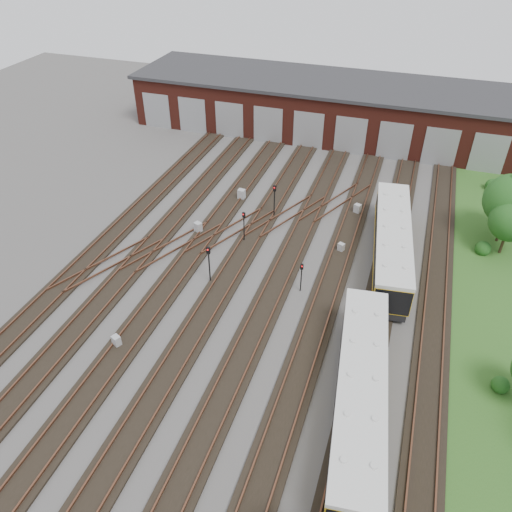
% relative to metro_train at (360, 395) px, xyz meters
% --- Properties ---
extents(ground, '(120.00, 120.00, 0.00)m').
position_rel_metro_train_xyz_m(ground, '(-10.00, 2.07, -1.93)').
color(ground, '#464341').
rests_on(ground, ground).
extents(track_network, '(30.40, 70.00, 0.33)m').
position_rel_metro_train_xyz_m(track_network, '(-10.17, 2.66, -1.82)').
color(track_network, black).
rests_on(track_network, ground).
extents(maintenance_shed, '(51.00, 12.50, 6.35)m').
position_rel_metro_train_xyz_m(maintenance_shed, '(-10.01, 42.04, 1.27)').
color(maintenance_shed, '#521C14').
rests_on(maintenance_shed, ground).
extents(grass_verge, '(8.00, 55.00, 0.05)m').
position_rel_metro_train_xyz_m(grass_verge, '(9.00, 12.07, -1.90)').
color(grass_verge, '#27511B').
rests_on(grass_verge, ground).
extents(metro_train, '(4.45, 47.33, 3.12)m').
position_rel_metro_train_xyz_m(metro_train, '(0.00, 0.00, 0.00)').
color(metro_train, black).
rests_on(metro_train, ground).
extents(signal_mast_0, '(0.27, 0.25, 3.00)m').
position_rel_metro_train_xyz_m(signal_mast_0, '(-12.49, 14.97, -0.00)').
color(signal_mast_0, black).
rests_on(signal_mast_0, ground).
extents(signal_mast_1, '(0.28, 0.27, 3.41)m').
position_rel_metro_train_xyz_m(signal_mast_1, '(-13.12, 8.75, 0.26)').
color(signal_mast_1, black).
rests_on(signal_mast_1, ground).
extents(signal_mast_2, '(0.26, 0.25, 2.61)m').
position_rel_metro_train_xyz_m(signal_mast_2, '(-6.05, 10.03, -0.24)').
color(signal_mast_2, black).
rests_on(signal_mast_2, ground).
extents(signal_mast_3, '(0.28, 0.27, 3.34)m').
position_rel_metro_train_xyz_m(signal_mast_3, '(-11.20, 19.80, 0.22)').
color(signal_mast_3, black).
rests_on(signal_mast_3, ground).
extents(relay_cabinet_0, '(0.68, 0.64, 0.90)m').
position_rel_metro_train_xyz_m(relay_cabinet_0, '(-16.47, 0.33, -1.48)').
color(relay_cabinet_0, '#A2A3A7').
rests_on(relay_cabinet_0, ground).
extents(relay_cabinet_1, '(0.72, 0.62, 1.13)m').
position_rel_metro_train_xyz_m(relay_cabinet_1, '(-15.25, 21.84, -1.37)').
color(relay_cabinet_1, '#A2A3A7').
rests_on(relay_cabinet_1, ground).
extents(relay_cabinet_2, '(0.79, 0.74, 1.05)m').
position_rel_metro_train_xyz_m(relay_cabinet_2, '(-16.93, 14.96, -1.40)').
color(relay_cabinet_2, '#A2A3A7').
rests_on(relay_cabinet_2, ground).
extents(relay_cabinet_3, '(0.64, 0.59, 0.86)m').
position_rel_metro_train_xyz_m(relay_cabinet_3, '(-4.06, 16.17, -1.50)').
color(relay_cabinet_3, '#A2A3A7').
rests_on(relay_cabinet_3, ground).
extents(relay_cabinet_4, '(0.75, 0.69, 1.01)m').
position_rel_metro_train_xyz_m(relay_cabinet_4, '(-3.77, 22.88, -1.42)').
color(relay_cabinet_4, '#A2A3A7').
rests_on(relay_cabinet_4, ground).
extents(tree_1, '(3.48, 3.48, 5.76)m').
position_rel_metro_train_xyz_m(tree_1, '(8.95, 20.40, 1.77)').
color(tree_1, '#2F2415').
rests_on(tree_1, ground).
extents(bush_0, '(1.12, 1.12, 1.12)m').
position_rel_metro_train_xyz_m(bush_0, '(8.19, 4.83, -1.37)').
color(bush_0, '#154B16').
rests_on(bush_0, ground).
extents(bush_1, '(1.32, 1.32, 1.32)m').
position_rel_metro_train_xyz_m(bush_1, '(7.50, 19.90, -1.27)').
color(bush_1, '#154B16').
rests_on(bush_1, ground).
extents(bush_2, '(1.37, 1.37, 1.37)m').
position_rel_metro_train_xyz_m(bush_2, '(8.70, 32.16, -1.24)').
color(bush_2, '#154B16').
rests_on(bush_2, ground).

